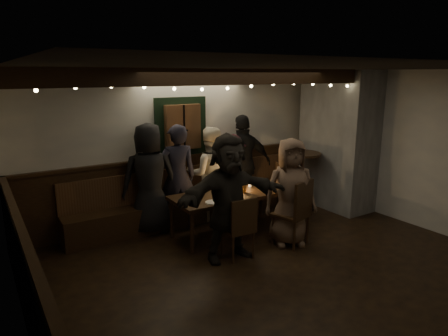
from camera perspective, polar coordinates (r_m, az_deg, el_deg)
room at (r=6.82m, az=7.43°, el=0.87°), size 6.02×5.01×2.62m
dining_table at (r=6.38m, az=0.97°, el=-4.09°), size 1.91×0.82×0.83m
chair_near_left at (r=5.56m, az=2.37°, el=-8.13°), size 0.42×0.42×0.89m
chair_near_right at (r=6.03m, az=10.34°, el=-5.81°), size 0.57×0.57×1.02m
chair_end at (r=7.16m, az=8.92°, el=-2.83°), size 0.56×0.56×0.99m
high_top at (r=7.69m, az=11.03°, el=-0.78°), size 0.69×0.69×1.09m
person_a at (r=6.46m, az=-10.58°, el=-1.54°), size 1.00×0.78×1.80m
person_b at (r=6.62m, az=-6.68°, el=-1.27°), size 0.71×0.54×1.75m
person_c at (r=6.95m, az=-2.07°, el=-0.87°), size 0.99×0.91×1.66m
person_d at (r=7.24m, az=0.95°, el=-0.99°), size 1.01×0.65×1.48m
person_e at (r=7.34m, az=2.74°, el=0.54°), size 1.15×0.74×1.82m
person_f at (r=5.47m, az=0.68°, el=-4.20°), size 1.67×0.61×1.77m
person_g at (r=6.03m, az=9.42°, el=-3.42°), size 0.93×0.78×1.63m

